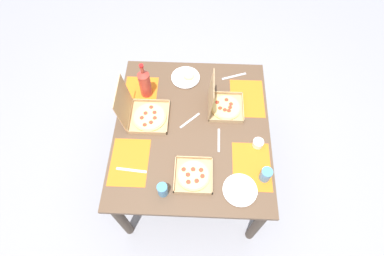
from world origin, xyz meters
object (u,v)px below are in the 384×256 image
soda_bottle (145,83)px  condiment_bowl (258,143)px  pizza_box_corner_right (193,175)px  plate_middle (186,77)px  pizza_box_edge_far (144,114)px  cup_spare (266,175)px  cup_dark (163,190)px  pizza_box_corner_left (223,105)px  plate_near_left (240,190)px

soda_bottle → condiment_bowl: (-0.43, -0.84, -0.11)m
pizza_box_corner_right → plate_middle: (0.85, 0.09, -0.00)m
pizza_box_edge_far → cup_spare: size_ratio=3.05×
cup_spare → cup_dark: bearing=101.0°
pizza_box_corner_right → soda_bottle: soda_bottle is taller
pizza_box_edge_far → condiment_bowl: pizza_box_edge_far is taller
condiment_bowl → pizza_box_corner_left: bearing=38.7°
soda_bottle → cup_dark: 0.83m
pizza_box_corner_left → cup_dark: size_ratio=2.75×
cup_spare → condiment_bowl: 0.25m
pizza_box_edge_far → soda_bottle: pizza_box_edge_far is taller
pizza_box_edge_far → plate_near_left: bearing=-128.1°
pizza_box_corner_left → cup_dark: pizza_box_corner_left is taller
plate_near_left → cup_dark: 0.50m
cup_spare → condiment_bowl: bearing=6.2°
plate_near_left → soda_bottle: size_ratio=0.70×
pizza_box_edge_far → plate_middle: size_ratio=1.41×
plate_middle → condiment_bowl: (-0.59, -0.54, 0.02)m
cup_spare → condiment_bowl: (0.25, 0.03, -0.03)m
cup_dark → cup_spare: 0.68m
plate_near_left → cup_dark: (-0.03, 0.50, 0.05)m
soda_bottle → cup_spare: (-0.68, -0.87, -0.08)m
pizza_box_edge_far → pizza_box_corner_right: size_ratio=1.29×
condiment_bowl → pizza_box_edge_far: bearing=76.5°
pizza_box_corner_left → cup_spare: pizza_box_corner_left is taller
pizza_box_corner_right → plate_middle: 0.85m
pizza_box_corner_left → cup_spare: (-0.56, -0.27, 0.01)m
plate_near_left → cup_spare: size_ratio=2.11×
pizza_box_edge_far → soda_bottle: (0.23, 0.01, 0.08)m
cup_spare → condiment_bowl: cup_spare is taller
pizza_box_edge_far → soda_bottle: size_ratio=1.02×
plate_middle → soda_bottle: bearing=119.1°
pizza_box_edge_far → plate_near_left: (-0.54, -0.69, -0.04)m
pizza_box_edge_far → condiment_bowl: size_ratio=4.34×
pizza_box_corner_left → pizza_box_edge_far: (-0.11, 0.59, 0.00)m
pizza_box_edge_far → pizza_box_corner_right: bearing=-139.6°
cup_spare → plate_near_left: bearing=119.9°
pizza_box_edge_far → plate_near_left: 0.88m
soda_bottle → plate_near_left: bearing=-137.7°
condiment_bowl → cup_spare: bearing=-173.8°
plate_near_left → soda_bottle: 1.05m
pizza_box_corner_left → plate_near_left: 0.66m
plate_middle → soda_bottle: soda_bottle is taller
pizza_box_edge_far → pizza_box_corner_right: 0.60m
soda_bottle → cup_dark: (-0.80, -0.20, -0.08)m
plate_near_left → plate_middle: 1.02m
pizza_box_corner_left → soda_bottle: bearing=78.7°
plate_middle → cup_dark: (-0.97, 0.10, 0.04)m
cup_spare → pizza_box_corner_left: bearing=26.2°
pizza_box_corner_left → cup_dark: 0.79m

